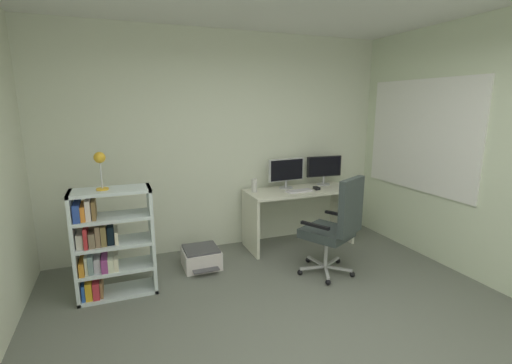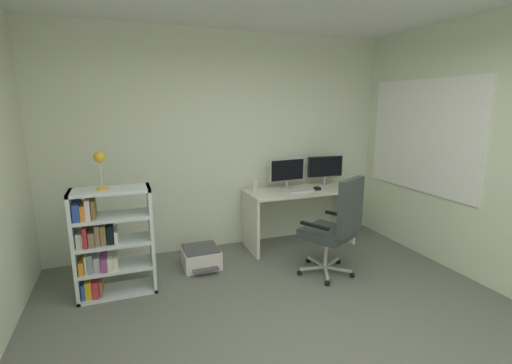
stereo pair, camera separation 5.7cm
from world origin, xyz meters
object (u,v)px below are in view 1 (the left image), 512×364
computer_mouse (317,188)px  keyboard (299,191)px  desk_lamp (100,163)px  printer (201,257)px  desk (299,204)px  bookshelf (107,245)px  monitor_main (286,171)px  monitor_secondary (324,168)px  desktop_speaker (254,185)px  office_chair (336,224)px

computer_mouse → keyboard: bearing=-169.6°
desk_lamp → printer: desk_lamp is taller
desk → bookshelf: bearing=-168.0°
keyboard → printer: 1.47m
monitor_main → bookshelf: 2.36m
desk → computer_mouse: computer_mouse is taller
monitor_main → desk: bearing=-45.5°
monitor_secondary → bookshelf: size_ratio=0.47×
desktop_speaker → printer: size_ratio=0.35×
computer_mouse → desk_lamp: (-2.56, -0.42, 0.55)m
office_chair → bookshelf: 2.35m
computer_mouse → desktop_speaker: bearing=172.6°
office_chair → printer: (-1.32, 0.74, -0.47)m
desk → printer: size_ratio=2.91×
monitor_main → desk_lamp: 2.33m
bookshelf → printer: bookshelf is taller
monitor_secondary → printer: 2.06m
keyboard → bookshelf: bookshelf is taller
keyboard → office_chair: office_chair is taller
desktop_speaker → desk: bearing=-8.1°
computer_mouse → office_chair: 0.93m
desktop_speaker → monitor_main: bearing=5.7°
desk → bookshelf: bookshelf is taller
keyboard → office_chair: size_ratio=0.30×
computer_mouse → desk_lamp: size_ratio=0.28×
monitor_main → computer_mouse: monitor_main is taller
keyboard → computer_mouse: bearing=1.9°
printer → desk_lamp: bearing=-163.6°
bookshelf → printer: bearing=16.2°
printer → desktop_speaker: bearing=21.2°
monitor_secondary → desk_lamp: 2.89m
desk → desk_lamp: size_ratio=3.97×
desk → office_chair: size_ratio=1.27×
desktop_speaker → keyboard: bearing=-20.3°
office_chair → computer_mouse: bearing=72.9°
desktop_speaker → computer_mouse: bearing=-11.9°
monitor_main → printer: 1.56m
computer_mouse → bookshelf: size_ratio=0.09×
desktop_speaker → bookshelf: (-1.76, -0.59, -0.32)m
desk → office_chair: bearing=-93.6°
keyboard → monitor_secondary: bearing=21.7°
keyboard → bookshelf: size_ratio=0.32×
office_chair → printer: size_ratio=2.29×
monitor_main → desk_lamp: (-2.22, -0.63, 0.34)m
monitor_secondary → desk_lamp: (-2.80, -0.63, 0.33)m
printer → monitor_secondary: bearing=10.8°
bookshelf → desk_lamp: desk_lamp is taller
keyboard → computer_mouse: 0.27m
keyboard → printer: size_ratio=0.70×
desk → keyboard: keyboard is taller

